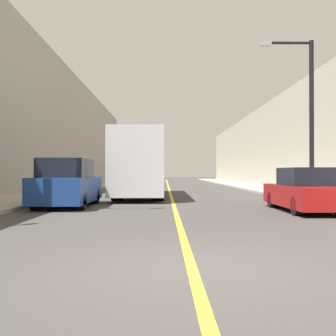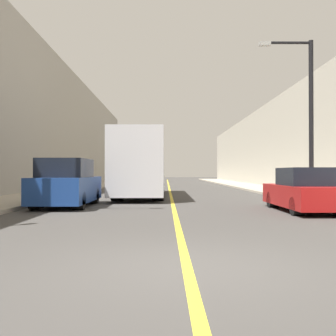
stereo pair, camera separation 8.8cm
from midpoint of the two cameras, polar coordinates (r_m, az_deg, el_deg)
The scene contains 10 objects.
ground_plane at distance 6.04m, azimuth 3.20°, elevation -14.16°, with size 200.00×200.00×0.00m, color #3F3D3A.
sidewalk_left at distance 36.58m, azimuth -11.53°, elevation -2.66°, with size 3.39×72.00×0.15m, color #A89E8C.
sidewalk_right at distance 36.72m, azimuth 11.92°, elevation -2.65°, with size 3.39×72.00×0.15m, color #A89E8C.
building_row_left at distance 37.66m, azimuth -17.07°, elevation 5.68°, with size 4.00×72.00×11.00m, color gray.
building_row_right at distance 37.74m, azimuth 17.40°, elevation 3.26°, with size 4.00×72.00×7.84m, color #B7B2A3.
road_center_line at distance 35.89m, azimuth 0.22°, elevation -2.83°, with size 0.16×72.00×0.01m, color gold.
bus at distance 22.71m, azimuth -3.72°, elevation 0.55°, with size 2.58×10.99×3.50m.
parked_suv_left at distance 16.59m, azimuth -14.32°, elevation -2.34°, with size 2.02×4.80×1.95m.
car_right_near at distance 14.99m, azimuth 19.30°, elevation -3.26°, with size 1.79×4.67×1.57m.
street_lamp_right at distance 18.36m, azimuth 19.57°, elevation 8.04°, with size 2.38×0.24×7.02m.
Camera 2 is at (-0.32, -5.86, 1.42)m, focal length 42.00 mm.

